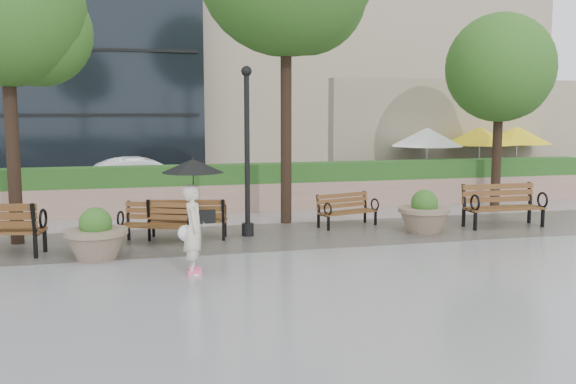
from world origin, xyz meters
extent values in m
plane|color=gray|center=(0.00, 0.00, 0.00)|extent=(100.00, 100.00, 0.00)
cube|color=#383330|center=(0.00, 3.00, 0.01)|extent=(28.00, 3.20, 0.01)
cube|color=tan|center=(0.00, 7.00, 0.40)|extent=(24.00, 0.80, 0.80)
cube|color=#194918|center=(0.00, 7.00, 1.08)|extent=(24.00, 0.75, 0.55)
cube|color=tan|center=(9.50, 10.00, 2.00)|extent=(10.00, 0.60, 4.00)
cube|color=#194918|center=(9.00, 7.80, 0.45)|extent=(8.00, 0.50, 0.90)
cube|color=black|center=(0.00, 11.00, 0.00)|extent=(40.00, 7.00, 0.00)
torus|color=black|center=(-4.12, 2.48, 0.71)|extent=(0.14, 0.42, 0.42)
cube|color=brown|center=(-1.81, 2.78, 0.41)|extent=(1.72, 1.10, 0.05)
cube|color=brown|center=(-1.71, 3.02, 0.69)|extent=(1.57, 0.75, 0.39)
cube|color=black|center=(-1.80, 2.80, 0.21)|extent=(1.76, 1.19, 0.42)
torus|color=black|center=(-2.60, 2.93, 0.57)|extent=(0.18, 0.33, 0.34)
torus|color=black|center=(-1.15, 2.32, 0.57)|extent=(0.18, 0.33, 0.34)
cube|color=brown|center=(-1.12, 3.20, 0.43)|extent=(1.82, 0.92, 0.05)
cube|color=brown|center=(-1.18, 2.94, 0.73)|extent=(1.72, 0.53, 0.41)
cube|color=black|center=(-1.13, 3.17, 0.22)|extent=(1.84, 1.02, 0.45)
torus|color=black|center=(-0.28, 3.17, 0.60)|extent=(0.13, 0.36, 0.36)
torus|color=black|center=(-1.88, 3.57, 0.60)|extent=(0.13, 0.36, 0.36)
cube|color=brown|center=(2.90, 3.70, 0.38)|extent=(1.61, 0.90, 0.04)
cube|color=brown|center=(2.83, 3.93, 0.64)|extent=(1.50, 0.55, 0.36)
cube|color=black|center=(2.89, 3.73, 0.20)|extent=(1.63, 0.98, 0.39)
torus|color=black|center=(2.25, 3.34, 0.53)|extent=(0.13, 0.32, 0.32)
torus|color=black|center=(3.64, 3.77, 0.53)|extent=(0.13, 0.32, 0.32)
cube|color=brown|center=(6.64, 2.68, 0.48)|extent=(1.98, 0.60, 0.06)
cube|color=brown|center=(6.64, 2.99, 0.83)|extent=(1.98, 0.14, 0.47)
cube|color=black|center=(6.64, 2.71, 0.25)|extent=(1.98, 0.71, 0.51)
torus|color=black|center=(5.70, 2.48, 0.68)|extent=(0.06, 0.41, 0.41)
torus|color=black|center=(7.57, 2.48, 0.68)|extent=(0.06, 0.41, 0.41)
cylinder|color=#7F6B56|center=(-3.06, 1.62, 0.54)|extent=(1.23, 1.23, 0.10)
sphere|color=#174012|center=(-3.06, 1.62, 0.71)|extent=(0.63, 0.63, 0.63)
cylinder|color=#7F6B56|center=(4.41, 2.57, 0.54)|extent=(1.23, 1.23, 0.10)
sphere|color=#174012|center=(4.41, 2.57, 0.71)|extent=(0.63, 0.63, 0.63)
cylinder|color=black|center=(0.25, 3.17, 1.86)|extent=(0.12, 0.12, 3.72)
cylinder|color=black|center=(0.25, 3.17, 0.15)|extent=(0.28, 0.28, 0.30)
sphere|color=black|center=(0.25, 3.17, 3.77)|extent=(0.24, 0.24, 0.24)
cylinder|color=black|center=(-4.79, 3.58, 2.35)|extent=(0.28, 0.28, 4.69)
sphere|color=#174012|center=(-4.79, 3.58, 5.03)|extent=(3.29, 3.29, 3.29)
sphere|color=#174012|center=(-4.19, 3.88, 4.56)|extent=(2.30, 2.30, 2.30)
cylinder|color=black|center=(1.54, 4.63, 3.01)|extent=(0.28, 0.28, 6.02)
cylinder|color=black|center=(8.46, 5.97, 1.94)|extent=(0.28, 0.28, 3.88)
sphere|color=#174012|center=(8.46, 5.97, 4.16)|extent=(3.23, 3.23, 3.23)
sphere|color=#174012|center=(9.06, 6.27, 3.77)|extent=(2.26, 2.26, 2.26)
cylinder|color=black|center=(7.42, 8.53, 0.05)|extent=(0.40, 0.40, 0.10)
cylinder|color=#99999E|center=(7.42, 8.53, 1.10)|extent=(0.06, 0.06, 2.20)
cone|color=white|center=(7.42, 8.53, 2.00)|extent=(2.50, 2.50, 0.60)
cylinder|color=black|center=(9.61, 8.87, 0.05)|extent=(0.40, 0.40, 0.10)
cylinder|color=#99999E|center=(9.61, 8.87, 1.10)|extent=(0.06, 0.06, 2.20)
cone|color=yellow|center=(9.61, 8.87, 2.00)|extent=(2.50, 2.50, 0.60)
cylinder|color=black|center=(11.24, 9.10, 0.05)|extent=(0.40, 0.40, 0.10)
cylinder|color=#99999E|center=(11.24, 9.10, 1.10)|extent=(0.06, 0.06, 2.20)
cone|color=yellow|center=(11.24, 9.10, 2.00)|extent=(2.50, 2.50, 0.60)
imported|color=white|center=(-1.86, 9.82, 0.69)|extent=(4.34, 1.87, 1.39)
imported|color=beige|center=(-1.32, 0.03, 0.86)|extent=(0.50, 0.67, 1.71)
cube|color=#F2598C|center=(-1.30, 0.15, 0.04)|extent=(0.14, 0.25, 0.09)
cube|color=#F2598C|center=(-1.33, -0.11, 0.04)|extent=(0.14, 0.25, 0.09)
cube|color=black|center=(-1.09, 0.05, 1.02)|extent=(0.15, 0.33, 0.24)
sphere|color=white|center=(-1.44, 0.27, 0.70)|extent=(0.30, 0.30, 0.30)
cylinder|color=black|center=(-1.31, 0.08, 1.50)|extent=(0.02, 0.02, 0.91)
cone|color=black|center=(-1.31, 0.08, 1.93)|extent=(1.11, 1.11, 0.24)
camera|label=1|loc=(-2.48, -11.22, 2.91)|focal=40.00mm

